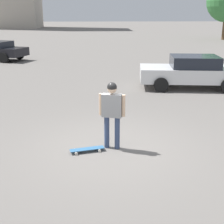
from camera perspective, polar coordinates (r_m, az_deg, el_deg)
name	(u,v)px	position (r m, az deg, el deg)	size (l,w,h in m)	color
ground_plane	(112,148)	(7.87, 0.00, -6.54)	(220.00, 220.00, 0.00)	slate
person	(112,108)	(7.50, 0.00, 0.68)	(0.33, 0.63, 1.67)	#38476B
skateboard	(87,149)	(7.65, -4.57, -6.80)	(0.38, 0.86, 0.08)	#336693
car_parked_near	(192,71)	(14.39, 14.40, 7.21)	(2.42, 4.69, 1.42)	silver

